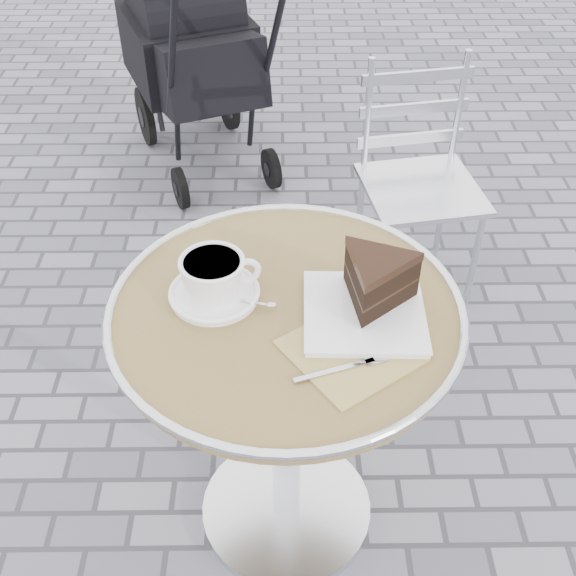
{
  "coord_description": "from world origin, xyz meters",
  "views": [
    {
      "loc": [
        -0.01,
        -1.05,
        1.7
      ],
      "look_at": [
        0.0,
        0.01,
        0.78
      ],
      "focal_mm": 45.0,
      "sensor_mm": 36.0,
      "label": 1
    }
  ],
  "objects_px": {
    "baby_stroller": "(196,64)",
    "cake_plate_set": "(373,288)",
    "bistro_chair": "(416,154)",
    "cafe_table": "(286,365)",
    "cappuccino_set": "(215,281)"
  },
  "relations": [
    {
      "from": "cappuccino_set",
      "to": "cake_plate_set",
      "type": "bearing_deg",
      "value": -22.55
    },
    {
      "from": "cappuccino_set",
      "to": "baby_stroller",
      "type": "xyz_separation_m",
      "value": [
        -0.22,
        1.78,
        -0.33
      ]
    },
    {
      "from": "bistro_chair",
      "to": "baby_stroller",
      "type": "distance_m",
      "value": 1.15
    },
    {
      "from": "cappuccino_set",
      "to": "bistro_chair",
      "type": "distance_m",
      "value": 1.14
    },
    {
      "from": "cappuccino_set",
      "to": "cake_plate_set",
      "type": "height_order",
      "value": "cake_plate_set"
    },
    {
      "from": "cake_plate_set",
      "to": "bistro_chair",
      "type": "bearing_deg",
      "value": 76.7
    },
    {
      "from": "baby_stroller",
      "to": "cake_plate_set",
      "type": "bearing_deg",
      "value": -95.49
    },
    {
      "from": "cafe_table",
      "to": "baby_stroller",
      "type": "relative_size",
      "value": 0.72
    },
    {
      "from": "bistro_chair",
      "to": "baby_stroller",
      "type": "bearing_deg",
      "value": 123.66
    },
    {
      "from": "cappuccino_set",
      "to": "bistro_chair",
      "type": "relative_size",
      "value": 0.26
    },
    {
      "from": "bistro_chair",
      "to": "baby_stroller",
      "type": "xyz_separation_m",
      "value": [
        -0.79,
        0.83,
        -0.06
      ]
    },
    {
      "from": "cafe_table",
      "to": "baby_stroller",
      "type": "distance_m",
      "value": 1.86
    },
    {
      "from": "bistro_chair",
      "to": "cafe_table",
      "type": "bearing_deg",
      "value": -123.44
    },
    {
      "from": "cake_plate_set",
      "to": "baby_stroller",
      "type": "xyz_separation_m",
      "value": [
        -0.53,
        1.83,
        -0.35
      ]
    },
    {
      "from": "cappuccino_set",
      "to": "baby_stroller",
      "type": "height_order",
      "value": "baby_stroller"
    }
  ]
}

